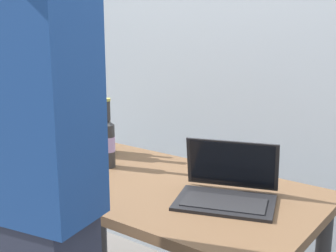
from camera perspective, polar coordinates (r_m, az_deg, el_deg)
The scene contains 8 objects.
desk at distance 1.92m, azimuth -1.77°, elevation -10.09°, with size 1.35×0.71×0.77m.
laptop at distance 1.72m, azimuth 7.45°, elevation -7.69°, with size 0.43×0.38×0.21m.
beer_bottle_dark at distance 2.05m, azimuth -7.49°, elevation -1.93°, with size 0.06×0.06×0.31m.
beer_bottle_brown at distance 2.30m, azimuth -8.48°, elevation -0.37°, with size 0.06×0.06×0.30m.
beer_bottle_green at distance 2.22m, azimuth -8.12°, elevation -0.61°, with size 0.07×0.07×0.33m.
person_figure at distance 1.42m, azimuth -16.81°, elevation -8.59°, with size 0.44×0.34×1.78m.
coffee_mug at distance 2.02m, azimuth -17.30°, elevation -5.04°, with size 0.11×0.08×0.08m.
back_wall at distance 2.38m, azimuth 9.19°, elevation 10.09°, with size 6.00×0.10×2.60m, color #99A3AD.
Camera 1 is at (1.09, -1.38, 1.44)m, focal length 48.69 mm.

